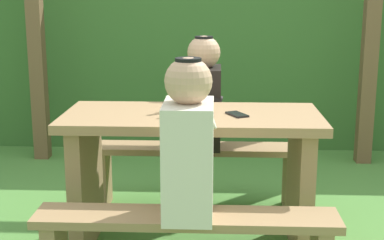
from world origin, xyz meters
The scene contains 12 objects.
hedge_backdrop centered at (0.00, 2.35, 0.85)m, with size 6.40×0.68×1.71m, color #3A682D.
pergola_post_left centered at (-1.38, 1.67, 1.05)m, with size 0.12×0.12×2.11m, color brown.
pergola_post_right centered at (1.38, 1.67, 1.05)m, with size 0.12×0.12×2.11m, color brown.
picnic_table centered at (0.00, 0.00, 0.52)m, with size 1.40×0.64×0.77m.
bench_near centered at (0.00, -0.58, 0.31)m, with size 1.40×0.24×0.43m.
bench_far centered at (0.00, 0.58, 0.31)m, with size 1.40×0.24×0.43m.
person_white_shirt centered at (0.01, -0.58, 0.76)m, with size 0.25×0.35×0.72m.
person_black_coat centered at (0.05, 0.58, 0.76)m, with size 0.25×0.35×0.72m.
drinking_glass centered at (-0.05, -0.06, 0.82)m, with size 0.08×0.08×0.10m, color silver.
bottle_left centered at (-0.01, 0.01, 0.86)m, with size 0.06×0.06×0.22m.
bottle_right centered at (-0.05, 0.10, 0.87)m, with size 0.06×0.06×0.24m.
cell_phone centered at (0.24, -0.04, 0.78)m, with size 0.07×0.14×0.01m, color black.
Camera 1 is at (0.14, -3.00, 1.43)m, focal length 52.88 mm.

